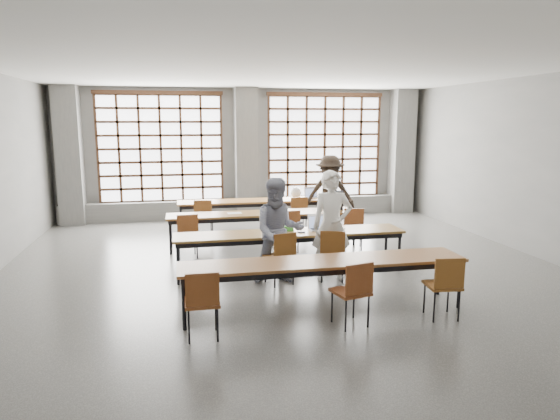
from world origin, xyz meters
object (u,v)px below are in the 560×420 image
(chair_mid_left, at_px, (187,231))
(chair_near_left, at_px, (202,298))
(chair_near_mid, at_px, (354,287))
(chair_near_right, at_px, (445,281))
(student_male, at_px, (332,226))
(laptop_front, at_px, (319,226))
(phone, at_px, (301,232))
(desk_row_d, at_px, (324,265))
(red_pouch, at_px, (202,298))
(backpack, at_px, (335,200))
(mouse, at_px, (343,229))
(desk_row_a, at_px, (261,202))
(desk_row_b, at_px, (263,216))
(chair_front_right, at_px, (332,250))
(chair_back_mid, at_px, (298,211))
(chair_mid_right, at_px, (353,224))
(desk_row_c, at_px, (290,236))
(student_female, at_px, (279,231))
(green_box, at_px, (286,229))
(student_back, at_px, (330,193))
(chair_mid_centre, at_px, (289,227))
(plastic_bag, at_px, (296,193))
(chair_back_right, at_px, (330,210))
(laptop_back, at_px, (312,195))
(chair_front_left, at_px, (282,253))

(chair_mid_left, xyz_separation_m, chair_near_left, (0.11, -3.76, 0.00))
(chair_mid_left, distance_m, chair_near_mid, 4.27)
(chair_near_right, relative_size, student_male, 0.48)
(laptop_front, height_order, phone, laptop_front)
(laptop_front, xyz_separation_m, phone, (-0.37, -0.21, -0.05))
(desk_row_d, relative_size, red_pouch, 20.00)
(chair_mid_left, height_order, backpack, backpack)
(chair_near_left, xyz_separation_m, chair_near_mid, (1.92, 0.00, 0.00))
(mouse, bearing_deg, laptop_front, 161.97)
(desk_row_a, distance_m, desk_row_b, 1.71)
(desk_row_d, height_order, laptop_front, laptop_front)
(desk_row_a, distance_m, chair_front_right, 4.27)
(chair_mid_left, bearing_deg, chair_back_mid, 32.96)
(chair_mid_right, xyz_separation_m, mouse, (-0.68, -1.32, 0.21))
(desk_row_c, bearing_deg, chair_near_left, -123.46)
(student_female, relative_size, green_box, 6.94)
(desk_row_c, bearing_deg, desk_row_b, 94.36)
(desk_row_c, xyz_separation_m, student_back, (1.67, 3.12, 0.25))
(desk_row_a, height_order, green_box, green_box)
(chair_mid_centre, bearing_deg, green_box, -104.46)
(chair_mid_left, xyz_separation_m, plastic_bag, (2.71, 2.37, 0.34))
(chair_mid_left, bearing_deg, chair_near_mid, -61.66)
(chair_near_left, xyz_separation_m, phone, (1.81, 2.37, 0.20))
(chair_back_mid, relative_size, student_female, 0.51)
(chair_back_right, relative_size, phone, 6.77)
(laptop_front, bearing_deg, chair_near_right, -68.55)
(desk_row_b, relative_size, mouse, 40.82)
(laptop_front, bearing_deg, phone, -150.51)
(student_female, bearing_deg, chair_near_mid, -69.03)
(chair_back_mid, relative_size, student_back, 0.48)
(student_male, bearing_deg, desk_row_a, 101.86)
(laptop_back, xyz_separation_m, plastic_bag, (-0.43, -0.06, 0.08))
(desk_row_a, height_order, chair_mid_right, chair_mid_right)
(mouse, relative_size, phone, 0.75)
(desk_row_c, relative_size, mouse, 40.82)
(desk_row_c, xyz_separation_m, backpack, (1.45, 1.97, 0.27))
(student_female, bearing_deg, laptop_back, 72.25)
(plastic_bag, bearing_deg, chair_near_right, -84.52)
(desk_row_b, relative_size, plastic_bag, 13.99)
(desk_row_d, xyz_separation_m, phone, (0.11, 1.74, 0.07))
(chair_back_mid, distance_m, chair_front_right, 3.63)
(desk_row_c, height_order, chair_back_right, chair_back_right)
(student_back, distance_m, mouse, 3.22)
(chair_near_left, distance_m, chair_near_mid, 1.92)
(desk_row_c, bearing_deg, chair_front_left, -113.92)
(chair_mid_right, relative_size, chair_near_right, 1.00)
(chair_mid_centre, bearing_deg, chair_near_mid, -89.61)
(chair_near_right, xyz_separation_m, student_back, (0.11, 5.58, 0.37))
(chair_near_right, height_order, phone, chair_near_right)
(chair_back_right, height_order, red_pouch, chair_back_right)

